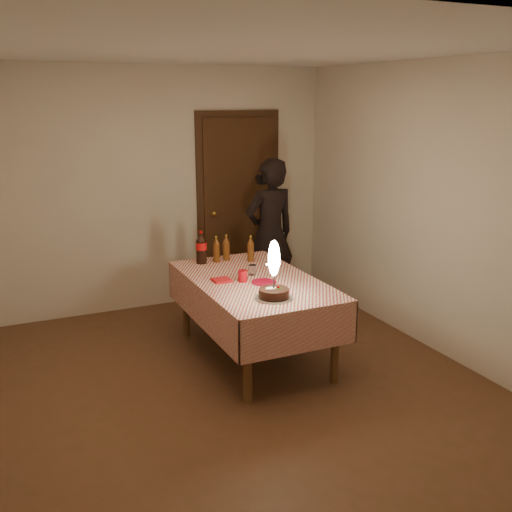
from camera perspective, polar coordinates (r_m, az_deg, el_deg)
name	(u,v)px	position (r m, az deg, el deg)	size (l,w,h in m)	color
ground	(234,390)	(4.91, -2.12, -12.65)	(4.00, 4.50, 0.01)	brown
room_shell	(232,183)	(4.48, -2.29, 6.97)	(4.04, 4.54, 2.62)	silver
dining_table	(254,290)	(5.27, -0.23, -3.25)	(1.02, 1.72, 0.73)	brown
birthday_cake	(274,282)	(4.72, 1.71, -2.48)	(0.30, 0.30, 0.47)	white
red_plate	(264,282)	(5.15, 0.76, -2.50)	(0.22, 0.22, 0.01)	#B80C29
red_cup	(243,276)	(5.16, -1.27, -1.91)	(0.08, 0.08, 0.10)	#A60B14
clear_cup	(252,270)	(5.36, -0.36, -1.33)	(0.07, 0.07, 0.09)	white
napkin_stack	(222,280)	(5.19, -3.30, -2.31)	(0.15, 0.15, 0.02)	red
cola_bottle	(201,248)	(5.72, -5.23, 0.79)	(0.10, 0.10, 0.32)	black
amber_bottle_left	(216,250)	(5.77, -3.80, 0.58)	(0.06, 0.06, 0.26)	#5A2F0F
amber_bottle_right	(251,249)	(5.77, -0.51, 0.64)	(0.06, 0.06, 0.26)	#5A2F0F
amber_bottle_mid	(226,248)	(5.82, -2.85, 0.74)	(0.06, 0.06, 0.26)	#5A2F0F
photographer	(270,234)	(6.52, 1.33, 2.12)	(0.64, 0.48, 1.64)	black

